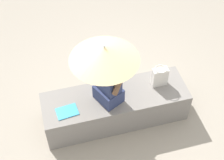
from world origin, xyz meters
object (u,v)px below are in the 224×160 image
object	(u,v)px
person_seated	(108,80)
parasol	(104,53)
handbag_black	(160,77)
magazine	(67,112)

from	to	relation	value
person_seated	parasol	xyz separation A→B (m)	(-0.06, -0.08, 0.54)
person_seated	parasol	world-z (taller)	parasol
parasol	handbag_black	world-z (taller)	parasol
parasol	handbag_black	xyz separation A→B (m)	(0.81, 0.16, -0.78)
person_seated	magazine	distance (m)	0.70
parasol	magazine	world-z (taller)	parasol
person_seated	handbag_black	size ratio (longest dim) A/B	2.93
handbag_black	magazine	world-z (taller)	handbag_black
parasol	handbag_black	bearing A→B (deg)	11.19
handbag_black	magazine	distance (m)	1.35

